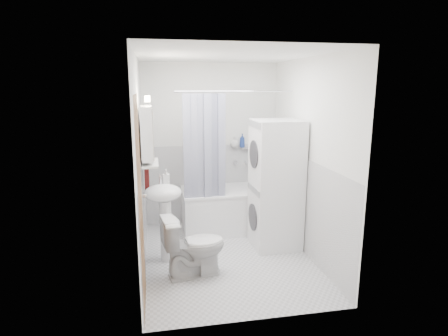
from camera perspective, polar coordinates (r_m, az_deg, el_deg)
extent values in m
plane|color=silver|center=(4.75, 0.53, -13.39)|extent=(2.60, 2.60, 0.00)
plane|color=white|center=(5.63, -2.02, 3.51)|extent=(2.00, 0.00, 2.00)
plane|color=white|center=(3.14, 5.20, -3.68)|extent=(2.00, 0.00, 2.00)
plane|color=white|center=(4.29, -12.65, 0.43)|extent=(0.00, 2.60, 2.60)
plane|color=white|center=(4.66, 12.70, 1.37)|extent=(0.00, 2.60, 2.60)
plane|color=white|center=(4.30, 0.60, 16.83)|extent=(2.60, 2.60, 0.00)
plane|color=silver|center=(5.74, -1.96, -2.43)|extent=(1.98, 0.00, 1.98)
plane|color=silver|center=(4.45, -12.13, -7.15)|extent=(0.00, 2.58, 2.58)
plane|color=silver|center=(4.81, 12.23, -5.67)|extent=(0.00, 2.58, 2.58)
plane|color=brown|center=(3.49, -12.59, -5.72)|extent=(0.00, 2.00, 2.00)
cylinder|color=silver|center=(3.80, -12.00, -4.18)|extent=(0.04, 0.04, 0.04)
cube|color=white|center=(5.54, 1.95, -6.35)|extent=(1.57, 0.73, 0.58)
cube|color=white|center=(5.45, 1.98, -3.32)|extent=(1.59, 0.75, 0.03)
cube|color=silver|center=(5.48, 1.97, -4.48)|extent=(1.39, 0.55, 0.20)
cylinder|color=silver|center=(5.73, 3.23, 0.88)|extent=(0.04, 0.12, 0.04)
cylinder|color=silver|center=(4.94, 2.92, 11.59)|extent=(1.77, 0.02, 0.02)
cube|color=#141A47|center=(4.89, -5.61, 2.70)|extent=(0.10, 0.02, 1.45)
cube|color=#141A47|center=(4.90, -4.56, 2.74)|extent=(0.10, 0.02, 1.45)
cube|color=#141A47|center=(4.91, -3.52, 2.78)|extent=(0.10, 0.02, 1.45)
cube|color=#141A47|center=(4.92, -2.48, 2.81)|extent=(0.10, 0.02, 1.45)
cube|color=#141A47|center=(4.93, -1.44, 2.85)|extent=(0.10, 0.02, 1.45)
cube|color=#141A47|center=(4.95, -0.41, 2.88)|extent=(0.10, 0.02, 1.45)
ellipsoid|color=white|center=(4.42, -9.30, -3.75)|extent=(0.44, 0.37, 0.20)
cylinder|color=white|center=(4.58, -8.84, -9.46)|extent=(0.14, 0.14, 0.75)
cylinder|color=silver|center=(4.53, -9.66, -1.82)|extent=(0.03, 0.03, 0.14)
cylinder|color=silver|center=(4.47, -9.68, -1.20)|extent=(0.02, 0.10, 0.02)
cube|color=white|center=(4.33, -11.63, 5.28)|extent=(0.12, 0.50, 0.60)
cube|color=white|center=(4.33, -10.77, 5.31)|extent=(0.01, 0.47, 0.57)
cube|color=#FFEABF|center=(4.30, -11.59, 10.31)|extent=(0.06, 0.45, 0.06)
cube|color=silver|center=(4.39, -11.18, 0.75)|extent=(0.18, 0.54, 0.02)
cube|color=silver|center=(5.69, 3.77, 3.08)|extent=(0.22, 0.06, 0.02)
cube|color=#581519|center=(4.62, -11.82, 2.10)|extent=(0.05, 0.36, 0.85)
cube|color=#581519|center=(4.57, -11.66, 7.02)|extent=(0.03, 0.32, 0.08)
cylinder|color=silver|center=(4.57, -12.18, 7.50)|extent=(0.02, 0.04, 0.02)
cube|color=white|center=(4.98, 7.75, -7.12)|extent=(0.59, 0.59, 0.83)
cylinder|color=#2D2D33|center=(4.90, 4.41, -7.48)|extent=(0.03, 0.35, 0.35)
cube|color=gray|center=(4.79, 4.49, -3.27)|extent=(0.02, 0.53, 0.08)
cube|color=white|center=(4.77, 8.03, 2.31)|extent=(0.59, 0.59, 0.83)
cylinder|color=#2D2D33|center=(4.68, 4.58, 2.11)|extent=(0.03, 0.35, 0.35)
cube|color=gray|center=(4.63, 4.67, 6.65)|extent=(0.02, 0.53, 0.08)
imported|color=white|center=(4.22, -4.60, -11.77)|extent=(0.75, 0.49, 0.68)
imported|color=gray|center=(4.59, -8.79, -1.86)|extent=(0.08, 0.17, 0.08)
imported|color=gray|center=(4.23, -11.21, 0.98)|extent=(0.07, 0.18, 0.07)
imported|color=gray|center=(4.49, -11.20, 1.84)|extent=(0.10, 0.09, 0.10)
imported|color=gray|center=(5.63, 1.60, 3.78)|extent=(0.13, 0.17, 0.13)
imported|color=navy|center=(5.66, 2.79, 3.56)|extent=(0.08, 0.21, 0.08)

